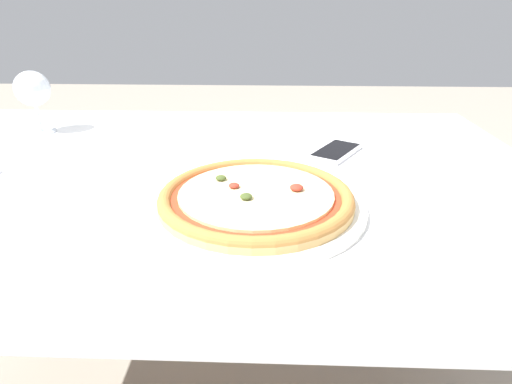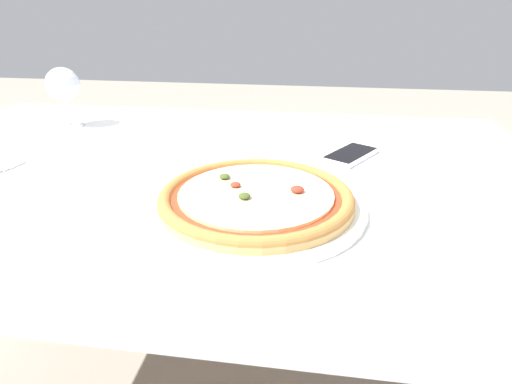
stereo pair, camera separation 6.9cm
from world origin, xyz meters
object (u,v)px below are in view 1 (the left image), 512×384
dining_table (186,207)px  cell_phone (336,152)px  wine_glass_far_left (33,90)px  pizza_plate (256,199)px

dining_table → cell_phone: cell_phone is taller
wine_glass_far_left → pizza_plate: bearing=-36.2°
cell_phone → pizza_plate: bearing=-121.1°
pizza_plate → cell_phone: (0.17, 0.28, -0.01)m
wine_glass_far_left → cell_phone: 0.76m
dining_table → pizza_plate: (0.15, -0.17, 0.10)m
dining_table → pizza_plate: size_ratio=4.08×
dining_table → cell_phone: 0.35m
wine_glass_far_left → cell_phone: size_ratio=0.98×
dining_table → cell_phone: size_ratio=9.20×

